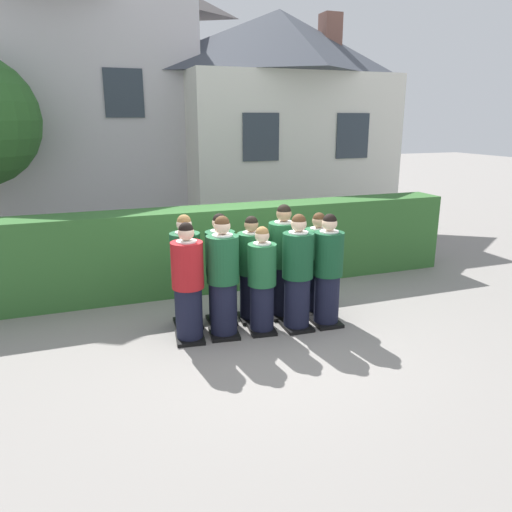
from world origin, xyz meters
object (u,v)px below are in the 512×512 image
(student_front_row_2, at_px, (262,283))
(student_front_row_3, at_px, (297,275))
(student_front_row_4, at_px, (328,273))
(student_rear_row_1, at_px, (221,272))
(student_front_row_1, at_px, (223,280))
(student_rear_row_3, at_px, (283,264))
(student_rear_row_2, at_px, (251,271))
(student_rear_row_4, at_px, (317,266))
(student_rear_row_0, at_px, (186,274))
(student_in_red_blazer, at_px, (188,286))

(student_front_row_2, xyz_separation_m, student_front_row_3, (0.51, -0.05, 0.07))
(student_front_row_4, relative_size, student_rear_row_1, 1.00)
(student_front_row_2, relative_size, student_rear_row_1, 0.93)
(student_front_row_1, relative_size, student_rear_row_3, 0.98)
(student_front_row_1, height_order, student_rear_row_2, student_front_row_1)
(student_front_row_2, bearing_deg, student_rear_row_4, 21.28)
(student_front_row_3, height_order, student_rear_row_4, student_front_row_3)
(student_front_row_1, relative_size, student_front_row_2, 1.11)
(student_rear_row_0, xyz_separation_m, student_rear_row_2, (0.95, -0.12, -0.03))
(student_front_row_3, relative_size, student_front_row_4, 1.02)
(student_in_red_blazer, distance_m, student_rear_row_0, 0.51)
(student_rear_row_1, bearing_deg, student_rear_row_2, -6.29)
(student_front_row_1, distance_m, student_rear_row_2, 0.68)
(student_front_row_3, height_order, student_front_row_4, student_front_row_3)
(student_rear_row_2, bearing_deg, student_rear_row_1, 173.71)
(student_front_row_2, xyz_separation_m, student_rear_row_1, (-0.45, 0.52, 0.06))
(student_front_row_3, bearing_deg, student_rear_row_4, 40.30)
(student_rear_row_0, bearing_deg, student_front_row_4, -18.78)
(student_front_row_4, distance_m, student_rear_row_0, 2.03)
(student_front_row_2, xyz_separation_m, student_rear_row_0, (-0.94, 0.58, 0.06))
(student_front_row_3, relative_size, student_rear_row_2, 1.06)
(student_in_red_blazer, bearing_deg, student_rear_row_1, 37.01)
(student_rear_row_1, distance_m, student_rear_row_2, 0.46)
(student_rear_row_1, height_order, student_rear_row_4, student_rear_row_1)
(student_front_row_3, xyz_separation_m, student_rear_row_4, (0.55, 0.47, -0.05))
(student_front_row_1, relative_size, student_rear_row_2, 1.07)
(student_front_row_2, height_order, student_front_row_3, student_front_row_3)
(student_in_red_blazer, bearing_deg, student_front_row_4, -4.37)
(student_front_row_2, xyz_separation_m, student_rear_row_4, (1.06, 0.41, 0.02))
(student_front_row_1, xyz_separation_m, student_front_row_3, (1.05, -0.13, -0.01))
(student_in_red_blazer, height_order, student_front_row_3, student_front_row_3)
(student_front_row_3, distance_m, student_rear_row_2, 0.72)
(student_rear_row_0, bearing_deg, student_front_row_1, -52.03)
(student_front_row_2, bearing_deg, student_rear_row_2, 88.96)
(student_rear_row_4, bearing_deg, student_in_red_blazer, -171.05)
(student_front_row_3, height_order, student_rear_row_3, student_rear_row_3)
(student_rear_row_2, bearing_deg, student_rear_row_4, -2.95)
(student_rear_row_0, xyz_separation_m, student_rear_row_3, (1.45, -0.13, 0.04))
(student_rear_row_4, bearing_deg, student_rear_row_0, 175.12)
(student_rear_row_1, height_order, student_rear_row_2, student_rear_row_1)
(student_front_row_1, distance_m, student_rear_row_0, 0.65)
(student_front_row_1, bearing_deg, student_rear_row_4, 11.99)
(student_rear_row_0, relative_size, student_rear_row_2, 1.04)
(student_front_row_1, distance_m, student_rear_row_1, 0.46)
(student_front_row_2, distance_m, student_rear_row_4, 1.14)
(student_rear_row_2, bearing_deg, student_in_red_blazer, -159.66)
(student_front_row_3, xyz_separation_m, student_rear_row_3, (-0.00, 0.51, 0.03))
(student_front_row_4, bearing_deg, student_rear_row_3, 132.29)
(student_front_row_3, relative_size, student_rear_row_3, 0.97)
(student_rear_row_4, bearing_deg, student_rear_row_1, 176.03)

